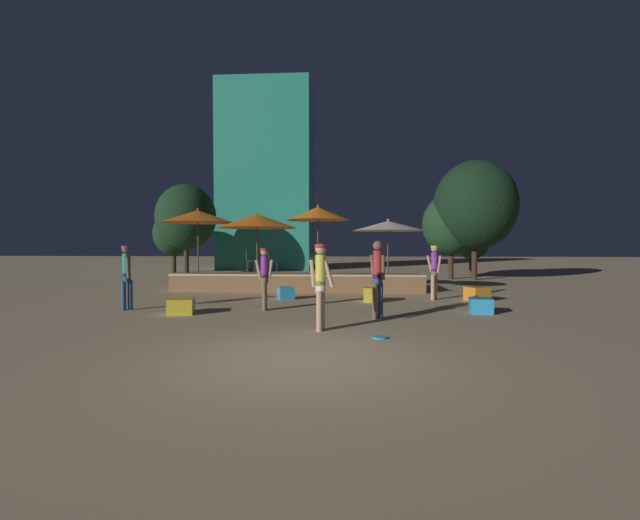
# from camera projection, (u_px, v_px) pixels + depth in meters

# --- Properties ---
(ground_plane) EXTENTS (120.00, 120.00, 0.00)m
(ground_plane) POSITION_uv_depth(u_px,v_px,m) (302.00, 359.00, 6.62)
(ground_plane) COLOR tan
(wooden_deck) EXTENTS (9.65, 2.27, 0.68)m
(wooden_deck) POSITION_uv_depth(u_px,v_px,m) (298.00, 282.00, 17.00)
(wooden_deck) COLOR olive
(wooden_deck) RESTS_ON ground
(patio_umbrella_0) EXTENTS (2.68, 2.68, 2.73)m
(patio_umbrella_0) POSITION_uv_depth(u_px,v_px,m) (388.00, 226.00, 15.64)
(patio_umbrella_0) COLOR brown
(patio_umbrella_0) RESTS_ON ground
(patio_umbrella_1) EXTENTS (2.97, 2.97, 3.01)m
(patio_umbrella_1) POSITION_uv_depth(u_px,v_px,m) (257.00, 221.00, 15.94)
(patio_umbrella_1) COLOR brown
(patio_umbrella_1) RESTS_ON ground
(patio_umbrella_2) EXTENTS (2.32, 2.32, 3.26)m
(patio_umbrella_2) POSITION_uv_depth(u_px,v_px,m) (318.00, 214.00, 15.81)
(patio_umbrella_2) COLOR brown
(patio_umbrella_2) RESTS_ON ground
(patio_umbrella_3) EXTENTS (2.84, 2.84, 3.20)m
(patio_umbrella_3) POSITION_uv_depth(u_px,v_px,m) (198.00, 217.00, 16.53)
(patio_umbrella_3) COLOR brown
(patio_umbrella_3) RESTS_ON ground
(cube_seat_0) EXTENTS (0.56, 0.56, 0.45)m
(cube_seat_0) POSITION_uv_depth(u_px,v_px,m) (372.00, 295.00, 13.33)
(cube_seat_0) COLOR yellow
(cube_seat_0) RESTS_ON ground
(cube_seat_1) EXTENTS (0.78, 0.78, 0.44)m
(cube_seat_1) POSITION_uv_depth(u_px,v_px,m) (477.00, 294.00, 13.57)
(cube_seat_1) COLOR orange
(cube_seat_1) RESTS_ON ground
(cube_seat_2) EXTENTS (0.64, 0.64, 0.40)m
(cube_seat_2) POSITION_uv_depth(u_px,v_px,m) (286.00, 293.00, 13.99)
(cube_seat_2) COLOR #2D9EDB
(cube_seat_2) RESTS_ON ground
(cube_seat_3) EXTENTS (0.76, 0.76, 0.40)m
(cube_seat_3) POSITION_uv_depth(u_px,v_px,m) (181.00, 306.00, 10.98)
(cube_seat_3) COLOR yellow
(cube_seat_3) RESTS_ON ground
(cube_seat_4) EXTENTS (0.64, 0.64, 0.39)m
(cube_seat_4) POSITION_uv_depth(u_px,v_px,m) (481.00, 306.00, 11.10)
(cube_seat_4) COLOR #2D9EDB
(cube_seat_4) RESTS_ON ground
(person_0) EXTENTS (0.38, 0.43, 1.76)m
(person_0) POSITION_uv_depth(u_px,v_px,m) (127.00, 274.00, 11.60)
(person_0) COLOR #2D4C7F
(person_0) RESTS_ON ground
(person_1) EXTENTS (0.54, 0.30, 1.80)m
(person_1) POSITION_uv_depth(u_px,v_px,m) (321.00, 281.00, 8.82)
(person_1) COLOR tan
(person_1) RESTS_ON ground
(person_2) EXTENTS (0.37, 0.42, 1.87)m
(person_2) POSITION_uv_depth(u_px,v_px,m) (378.00, 275.00, 10.24)
(person_2) COLOR #2D4C7F
(person_2) RESTS_ON ground
(person_3) EXTENTS (0.51, 0.29, 1.69)m
(person_3) POSITION_uv_depth(u_px,v_px,m) (265.00, 276.00, 11.58)
(person_3) COLOR tan
(person_3) RESTS_ON ground
(person_4) EXTENTS (0.47, 0.40, 1.76)m
(person_4) POSITION_uv_depth(u_px,v_px,m) (434.00, 269.00, 13.81)
(person_4) COLOR tan
(person_4) RESTS_ON ground
(bistro_chair_0) EXTENTS (0.40, 0.40, 0.90)m
(bistro_chair_0) POSITION_uv_depth(u_px,v_px,m) (249.00, 259.00, 17.34)
(bistro_chair_0) COLOR #47474C
(bistro_chair_0) RESTS_ON wooden_deck
(bistro_chair_1) EXTENTS (0.40, 0.40, 0.90)m
(bistro_chair_1) POSITION_uv_depth(u_px,v_px,m) (271.00, 258.00, 17.55)
(bistro_chair_1) COLOR #1E4C47
(bistro_chair_1) RESTS_ON wooden_deck
(frisbee_disc) EXTENTS (0.27, 0.27, 0.03)m
(frisbee_disc) POSITION_uv_depth(u_px,v_px,m) (380.00, 337.00, 8.11)
(frisbee_disc) COLOR #33B2D8
(frisbee_disc) RESTS_ON ground
(background_tree_0) EXTENTS (2.09, 2.09, 3.24)m
(background_tree_0) POSITION_uv_depth(u_px,v_px,m) (472.00, 240.00, 25.42)
(background_tree_0) COLOR #3D2B1C
(background_tree_0) RESTS_ON ground
(background_tree_1) EXTENTS (2.95, 2.95, 4.48)m
(background_tree_1) POSITION_uv_depth(u_px,v_px,m) (451.00, 224.00, 22.19)
(background_tree_1) COLOR #3D2B1C
(background_tree_1) RESTS_ON ground
(background_tree_2) EXTENTS (3.56, 3.56, 5.43)m
(background_tree_2) POSITION_uv_depth(u_px,v_px,m) (186.00, 217.00, 25.66)
(background_tree_2) COLOR #3D2B1C
(background_tree_2) RESTS_ON ground
(background_tree_3) EXTENTS (4.10, 4.10, 6.03)m
(background_tree_3) POSITION_uv_depth(u_px,v_px,m) (475.00, 206.00, 21.54)
(background_tree_3) COLOR #3D2B1C
(background_tree_3) RESTS_ON ground
(background_tree_4) EXTENTS (2.56, 2.56, 3.92)m
(background_tree_4) POSITION_uv_depth(u_px,v_px,m) (174.00, 234.00, 27.44)
(background_tree_4) COLOR #3D2B1C
(background_tree_4) RESTS_ON ground
(distant_building) EXTENTS (6.66, 4.71, 13.52)m
(distant_building) POSITION_uv_depth(u_px,v_px,m) (267.00, 178.00, 31.81)
(distant_building) COLOR teal
(distant_building) RESTS_ON ground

